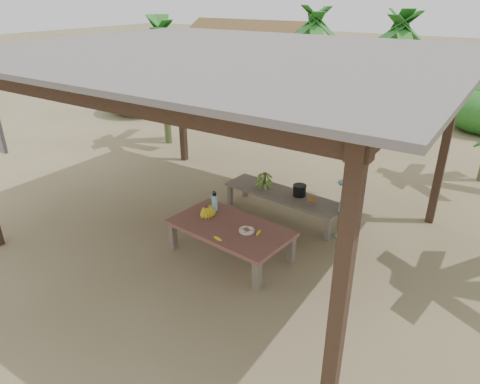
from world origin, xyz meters
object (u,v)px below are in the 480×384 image
Objects in this scene: ripe_banana_bunch at (206,210)px; plate at (247,231)px; work_table at (230,230)px; cooking_pot at (299,191)px; bench at (283,196)px; water_flask at (215,202)px; woman at (349,190)px.

ripe_banana_bunch reaches higher than plate.
ripe_banana_bunch reaches higher than work_table.
work_table is 8.46× the size of cooking_pot.
work_table reaches higher than bench.
ripe_banana_bunch is 0.82m from plate.
bench is 10.07× the size of cooking_pot.
woman reaches higher than water_flask.
woman is (1.74, 1.25, 0.17)m from water_flask.
cooking_pot is at bearing 83.79° from work_table.
woman reaches higher than ripe_banana_bunch.
plate is 1.04× the size of cooking_pot.
plate is (0.81, -0.09, -0.06)m from ripe_banana_bunch.
cooking_pot is (0.28, 0.08, 0.15)m from bench.
cooking_pot is (0.05, 1.63, 0.03)m from plate.
bench is at bearing 68.08° from ripe_banana_bunch.
work_table is 1.16× the size of woman.
water_flask is (-0.79, 0.30, 0.12)m from plate.
bench is (0.07, 1.55, -0.04)m from work_table.
water_flask is (-0.50, 0.29, 0.21)m from work_table.
woman reaches higher than plate.
bench is at bearing 93.23° from work_table.
cooking_pot reaches higher than bench.
ripe_banana_bunch is at bearing -119.35° from cooking_pot.
bench is 1.57m from plate.
bench is at bearing 65.55° from water_flask.
ripe_banana_bunch is 1.76m from cooking_pot.
cooking_pot reaches higher than work_table.
work_table is at bearing -86.76° from bench.
work_table is at bearing 179.65° from plate.
water_flask is at bearing -51.76° from woman.
ripe_banana_bunch is 0.80× the size of water_flask.
cooking_pot is at bearing 21.18° from bench.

